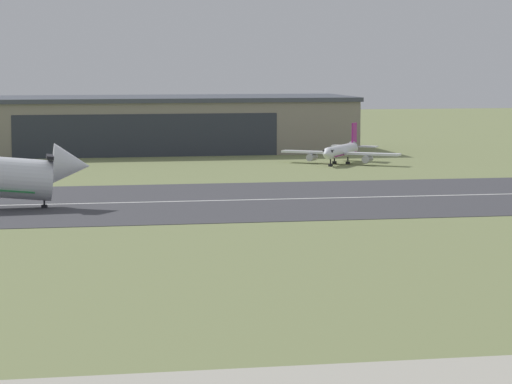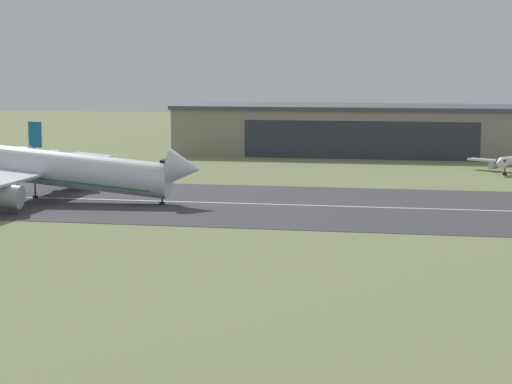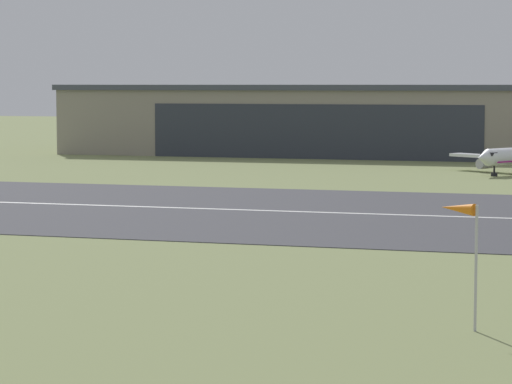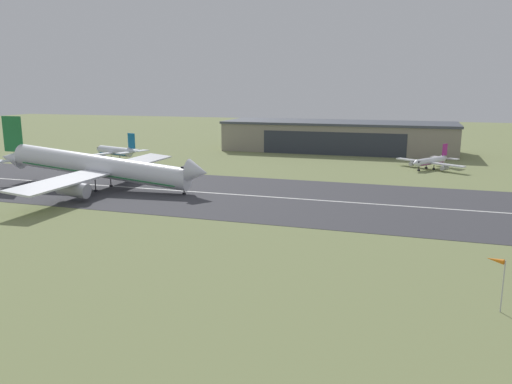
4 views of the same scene
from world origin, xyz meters
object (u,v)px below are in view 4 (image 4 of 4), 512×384
object	(u,v)px
airplane_landing	(99,167)
airplane_parked_centre	(116,151)
airplane_parked_west	(431,161)
windsock_pole	(496,264)

from	to	relation	value
airplane_landing	airplane_parked_centre	size ratio (longest dim) A/B	2.63
airplane_parked_west	airplane_parked_centre	xyz separation A→B (m)	(-102.69, -14.76, 0.91)
airplane_landing	airplane_parked_centre	xyz separation A→B (m)	(-23.92, 43.28, -2.22)
airplane_landing	windsock_pole	xyz separation A→B (m)	(83.46, -45.50, -0.05)
airplane_landing	windsock_pole	bearing A→B (deg)	-28.59
airplane_parked_centre	airplane_parked_west	bearing A→B (deg)	8.18
airplane_landing	airplane_parked_west	bearing A→B (deg)	36.38
airplane_landing	airplane_parked_west	distance (m)	97.89
airplane_landing	airplane_parked_west	world-z (taller)	airplane_landing
airplane_parked_west	airplane_parked_centre	size ratio (longest dim) A/B	0.91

